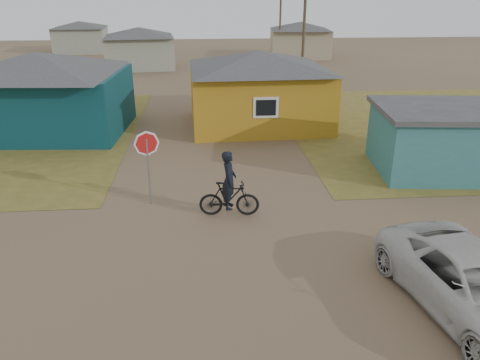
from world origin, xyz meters
TOP-DOWN VIEW (x-y plane):
  - ground at (0.00, 0.00)m, footprint 120.00×120.00m
  - grass_ne at (14.00, 13.00)m, footprint 20.00×18.00m
  - house_teal at (-8.50, 13.50)m, footprint 8.93×7.08m
  - house_yellow at (2.50, 14.00)m, footprint 7.72×6.76m
  - shed_turquoise at (9.50, 6.50)m, footprint 6.71×4.93m
  - house_pale_west at (-6.00, 34.00)m, footprint 7.04×6.15m
  - house_beige_east at (10.00, 40.00)m, footprint 6.95×6.05m
  - house_pale_north at (-14.00, 46.00)m, footprint 6.28×5.81m
  - utility_pole_near at (6.50, 22.00)m, footprint 1.40×0.20m
  - utility_pole_far at (7.50, 38.00)m, footprint 1.40×0.20m
  - stop_sign at (-2.33, 4.28)m, footprint 0.85×0.12m
  - cyclist at (0.29, 3.18)m, footprint 1.98×0.73m
  - vehicle at (5.49, -2.20)m, footprint 3.27×5.61m

SIDE VIEW (x-z plane):
  - ground at x=0.00m, z-range 0.00..0.00m
  - grass_ne at x=14.00m, z-range 0.00..0.01m
  - vehicle at x=5.49m, z-range 0.00..1.47m
  - cyclist at x=0.29m, z-range -0.30..1.90m
  - shed_turquoise at x=9.50m, z-range 0.01..2.61m
  - house_pale_north at x=-14.00m, z-range 0.05..3.45m
  - house_pale_west at x=-6.00m, z-range 0.06..3.66m
  - house_beige_east at x=10.00m, z-range 0.06..3.66m
  - stop_sign at x=-2.33m, z-range 0.60..3.19m
  - house_yellow at x=2.50m, z-range 0.05..3.95m
  - house_teal at x=-8.50m, z-range 0.05..4.05m
  - utility_pole_near at x=6.50m, z-range 0.14..8.14m
  - utility_pole_far at x=7.50m, z-range 0.14..8.14m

